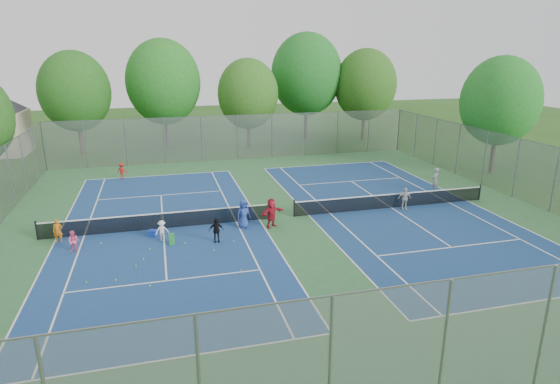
# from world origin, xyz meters

# --- Properties ---
(ground) EXTENTS (120.00, 120.00, 0.00)m
(ground) POSITION_xyz_m (0.00, 0.00, 0.00)
(ground) COLOR #265119
(ground) RESTS_ON ground
(court_pad) EXTENTS (32.00, 32.00, 0.01)m
(court_pad) POSITION_xyz_m (0.00, 0.00, 0.01)
(court_pad) COLOR #306537
(court_pad) RESTS_ON ground
(court_left) EXTENTS (10.97, 23.77, 0.01)m
(court_left) POSITION_xyz_m (-7.00, 0.00, 0.02)
(court_left) COLOR navy
(court_left) RESTS_ON court_pad
(court_right) EXTENTS (10.97, 23.77, 0.01)m
(court_right) POSITION_xyz_m (7.00, 0.00, 0.02)
(court_right) COLOR navy
(court_right) RESTS_ON court_pad
(net_left) EXTENTS (12.87, 0.10, 0.91)m
(net_left) POSITION_xyz_m (-7.00, 0.00, 0.46)
(net_left) COLOR black
(net_left) RESTS_ON ground
(net_right) EXTENTS (12.87, 0.10, 0.91)m
(net_right) POSITION_xyz_m (7.00, 0.00, 0.46)
(net_right) COLOR black
(net_right) RESTS_ON ground
(fence_north) EXTENTS (32.00, 0.10, 4.00)m
(fence_north) POSITION_xyz_m (0.00, 16.00, 2.00)
(fence_north) COLOR gray
(fence_north) RESTS_ON ground
(fence_south) EXTENTS (32.00, 0.10, 4.00)m
(fence_south) POSITION_xyz_m (0.00, -16.00, 2.00)
(fence_south) COLOR gray
(fence_south) RESTS_ON ground
(fence_east) EXTENTS (0.10, 32.00, 4.00)m
(fence_east) POSITION_xyz_m (16.00, 0.00, 2.00)
(fence_east) COLOR gray
(fence_east) RESTS_ON ground
(tree_nw) EXTENTS (6.40, 6.40, 9.58)m
(tree_nw) POSITION_xyz_m (-14.00, 22.00, 5.89)
(tree_nw) COLOR #443326
(tree_nw) RESTS_ON ground
(tree_nl) EXTENTS (7.20, 7.20, 10.69)m
(tree_nl) POSITION_xyz_m (-6.00, 23.00, 6.54)
(tree_nl) COLOR #443326
(tree_nl) RESTS_ON ground
(tree_nc) EXTENTS (6.00, 6.00, 8.85)m
(tree_nc) POSITION_xyz_m (2.00, 21.00, 5.39)
(tree_nc) COLOR #443326
(tree_nc) RESTS_ON ground
(tree_nr) EXTENTS (7.60, 7.60, 11.42)m
(tree_nr) POSITION_xyz_m (9.00, 24.00, 7.04)
(tree_nr) COLOR #443326
(tree_nr) RESTS_ON ground
(tree_ne) EXTENTS (6.60, 6.60, 9.77)m
(tree_ne) POSITION_xyz_m (15.00, 22.00, 5.97)
(tree_ne) COLOR #443326
(tree_ne) RESTS_ON ground
(tree_side_e) EXTENTS (6.00, 6.00, 9.20)m
(tree_side_e) POSITION_xyz_m (19.00, 6.00, 5.74)
(tree_side_e) COLOR #443326
(tree_side_e) RESTS_ON ground
(ball_crate) EXTENTS (0.47, 0.47, 0.33)m
(ball_crate) POSITION_xyz_m (-7.57, -0.94, 0.16)
(ball_crate) COLOR #1A3BC4
(ball_crate) RESTS_ON ground
(ball_hopper) EXTENTS (0.31, 0.31, 0.56)m
(ball_hopper) POSITION_xyz_m (-6.62, -2.35, 0.28)
(ball_hopper) COLOR green
(ball_hopper) RESTS_ON ground
(student_a) EXTENTS (0.48, 0.33, 1.26)m
(student_a) POSITION_xyz_m (-12.25, -0.60, 0.63)
(student_a) COLOR #C46812
(student_a) RESTS_ON ground
(student_b) EXTENTS (0.60, 0.50, 1.11)m
(student_b) POSITION_xyz_m (-11.28, -2.11, 0.55)
(student_b) COLOR #FC628F
(student_b) RESTS_ON ground
(student_c) EXTENTS (0.79, 0.58, 1.10)m
(student_c) POSITION_xyz_m (-7.07, -1.72, 0.55)
(student_c) COLOR silver
(student_c) RESTS_ON ground
(student_d) EXTENTS (0.77, 0.34, 1.30)m
(student_d) POSITION_xyz_m (-4.36, -2.66, 0.65)
(student_d) COLOR black
(student_d) RESTS_ON ground
(student_e) EXTENTS (0.90, 0.71, 1.62)m
(student_e) POSITION_xyz_m (-2.63, -1.01, 0.81)
(student_e) COLOR navy
(student_e) RESTS_ON ground
(student_f) EXTENTS (1.62, 1.11, 1.68)m
(student_f) POSITION_xyz_m (-1.10, -1.31, 0.84)
(student_f) COLOR #B0192A
(student_f) RESTS_ON ground
(child_far_baseline) EXTENTS (0.93, 0.75, 1.25)m
(child_far_baseline) POSITION_xyz_m (-9.79, 11.72, 0.63)
(child_far_baseline) COLOR #AB1E18
(child_far_baseline) RESTS_ON ground
(instructor) EXTENTS (0.76, 0.72, 1.74)m
(instructor) POSITION_xyz_m (11.53, 2.37, 0.87)
(instructor) COLOR gray
(instructor) RESTS_ON ground
(teen_court_b) EXTENTS (0.88, 0.49, 1.41)m
(teen_court_b) POSITION_xyz_m (7.64, -0.42, 0.71)
(teen_court_b) COLOR beige
(teen_court_b) RESTS_ON ground
(tennis_ball_0) EXTENTS (0.07, 0.07, 0.07)m
(tennis_ball_0) POSITION_xyz_m (-3.52, -2.91, 0.03)
(tennis_ball_0) COLOR #CEED37
(tennis_ball_0) RESTS_ON ground
(tennis_ball_1) EXTENTS (0.07, 0.07, 0.07)m
(tennis_ball_1) POSITION_xyz_m (-8.33, -4.63, 0.03)
(tennis_ball_1) COLOR #AFC22D
(tennis_ball_1) RESTS_ON ground
(tennis_ball_2) EXTENTS (0.07, 0.07, 0.07)m
(tennis_ball_2) POSITION_xyz_m (-5.97, -2.51, 0.03)
(tennis_ball_2) COLOR #B2D531
(tennis_ball_2) RESTS_ON ground
(tennis_ball_3) EXTENTS (0.07, 0.07, 0.07)m
(tennis_ball_3) POSITION_xyz_m (-7.70, -2.84, 0.03)
(tennis_ball_3) COLOR #B3D932
(tennis_ball_3) RESTS_ON ground
(tennis_ball_4) EXTENTS (0.07, 0.07, 0.07)m
(tennis_ball_4) POSITION_xyz_m (-3.72, -6.25, 0.03)
(tennis_ball_4) COLOR gold
(tennis_ball_4) RESTS_ON ground
(tennis_ball_5) EXTENTS (0.07, 0.07, 0.07)m
(tennis_ball_5) POSITION_xyz_m (-10.32, -5.74, 0.03)
(tennis_ball_5) COLOR #B2C82E
(tennis_ball_5) RESTS_ON ground
(tennis_ball_6) EXTENTS (0.07, 0.07, 0.07)m
(tennis_ball_6) POSITION_xyz_m (-9.13, -5.84, 0.03)
(tennis_ball_6) COLOR yellow
(tennis_ball_6) RESTS_ON ground
(tennis_ball_7) EXTENTS (0.07, 0.07, 0.07)m
(tennis_ball_7) POSITION_xyz_m (-7.70, -6.73, 0.03)
(tennis_ball_7) COLOR #D8F238
(tennis_ball_7) RESTS_ON ground
(tennis_ball_8) EXTENTS (0.07, 0.07, 0.07)m
(tennis_ball_8) POSITION_xyz_m (-8.00, -3.95, 0.03)
(tennis_ball_8) COLOR #C3E234
(tennis_ball_8) RESTS_ON ground
(tennis_ball_9) EXTENTS (0.07, 0.07, 0.07)m
(tennis_ball_9) POSITION_xyz_m (-10.13, -1.44, 0.03)
(tennis_ball_9) COLOR gold
(tennis_ball_9) RESTS_ON ground
(tennis_ball_10) EXTENTS (0.07, 0.07, 0.07)m
(tennis_ball_10) POSITION_xyz_m (-4.66, -3.77, 0.03)
(tennis_ball_10) COLOR #CADF33
(tennis_ball_10) RESTS_ON ground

